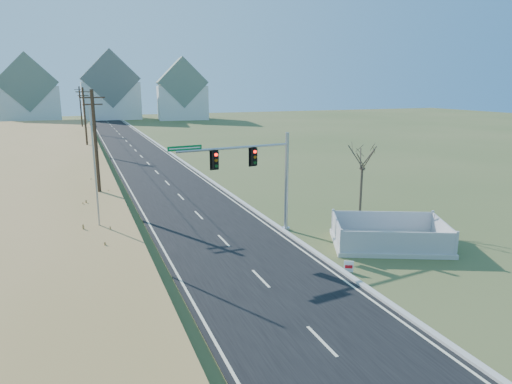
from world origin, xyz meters
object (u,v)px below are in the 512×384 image
object	(u,v)px
fence_enclosure	(389,240)
bare_tree	(363,155)
flagpole	(97,192)
traffic_signal_mast	(262,173)
open_sign	(349,267)

from	to	relation	value
fence_enclosure	bare_tree	world-z (taller)	bare_tree
fence_enclosure	flagpole	distance (m)	17.36
traffic_signal_mast	open_sign	bearing A→B (deg)	-82.91
traffic_signal_mast	fence_enclosure	size ratio (longest dim) A/B	1.03
traffic_signal_mast	fence_enclosure	distance (m)	8.67
traffic_signal_mast	flagpole	size ratio (longest dim) A/B	0.98
bare_tree	open_sign	bearing A→B (deg)	-127.28
flagpole	bare_tree	distance (m)	17.45
open_sign	flagpole	bearing A→B (deg)	170.42
traffic_signal_mast	fence_enclosure	bearing A→B (deg)	-43.43
traffic_signal_mast	open_sign	xyz separation A→B (m)	(1.81, -7.27, -3.70)
open_sign	flagpole	xyz separation A→B (m)	(-11.50, 8.71, 2.96)
open_sign	flagpole	distance (m)	14.72
flagpole	bare_tree	bearing A→B (deg)	-3.25
traffic_signal_mast	open_sign	size ratio (longest dim) A/B	13.45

